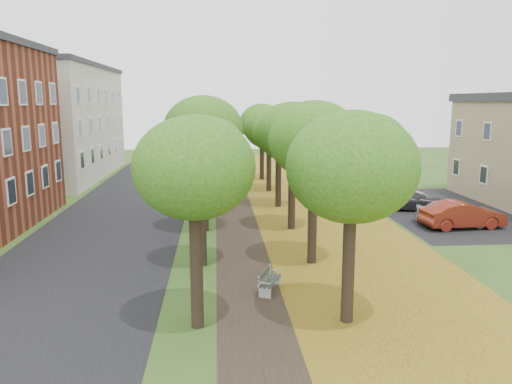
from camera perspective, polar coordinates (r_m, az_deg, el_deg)
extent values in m
plane|color=#2D4C19|center=(16.51, 1.24, -14.83)|extent=(120.00, 120.00, 0.00)
cube|color=black|center=(31.25, -15.48, -3.03)|extent=(8.00, 70.00, 0.01)
cube|color=black|center=(30.72, -1.59, -2.88)|extent=(3.20, 70.00, 0.01)
cube|color=olive|center=(31.37, 7.58, -2.69)|extent=(7.50, 70.00, 0.01)
cube|color=black|center=(35.05, 20.95, -1.92)|extent=(9.00, 16.00, 0.01)
cylinder|color=black|center=(15.73, -6.82, -8.59)|extent=(0.40, 0.40, 3.88)
ellipsoid|color=#215912|center=(15.00, -7.08, 3.06)|extent=(3.89, 3.89, 3.30)
cylinder|color=black|center=(21.49, -6.23, -3.41)|extent=(0.40, 0.40, 3.88)
ellipsoid|color=#215912|center=(20.96, -6.40, 5.13)|extent=(3.89, 3.89, 3.30)
cylinder|color=black|center=(27.35, -5.89, -0.43)|extent=(0.40, 0.40, 3.88)
ellipsoid|color=#215912|center=(26.94, -6.01, 6.27)|extent=(3.89, 3.89, 3.30)
cylinder|color=black|center=(33.27, -5.67, 1.49)|extent=(0.40, 0.40, 3.88)
ellipsoid|color=#215912|center=(32.93, -5.77, 7.00)|extent=(3.89, 3.89, 3.30)
cylinder|color=black|center=(39.20, -5.52, 2.83)|extent=(0.40, 0.40, 3.88)
ellipsoid|color=#215912|center=(38.92, -5.60, 7.51)|extent=(3.89, 3.89, 3.30)
cylinder|color=black|center=(45.16, -5.40, 3.82)|extent=(0.40, 0.40, 3.88)
ellipsoid|color=#215912|center=(44.91, -5.47, 7.88)|extent=(3.89, 3.89, 3.30)
cylinder|color=black|center=(16.25, 10.52, -8.07)|extent=(0.40, 0.40, 3.88)
ellipsoid|color=#215912|center=(15.55, 10.91, 3.21)|extent=(3.89, 3.89, 3.30)
cylinder|color=black|center=(21.87, 6.46, -3.17)|extent=(0.40, 0.40, 3.88)
ellipsoid|color=#215912|center=(21.36, 6.64, 5.22)|extent=(3.89, 3.89, 3.30)
cylinder|color=black|center=(27.66, 4.10, -0.29)|extent=(0.40, 0.40, 3.88)
ellipsoid|color=#215912|center=(27.25, 4.19, 6.35)|extent=(3.89, 3.89, 3.30)
cylinder|color=black|center=(33.52, 2.57, 1.59)|extent=(0.40, 0.40, 3.88)
ellipsoid|color=#215912|center=(33.18, 2.61, 7.07)|extent=(3.89, 3.89, 3.30)
cylinder|color=black|center=(39.42, 1.49, 2.91)|extent=(0.40, 0.40, 3.88)
ellipsoid|color=#215912|center=(39.13, 1.51, 7.57)|extent=(3.89, 3.89, 3.30)
cylinder|color=black|center=(45.34, 0.68, 3.89)|extent=(0.40, 0.40, 3.88)
ellipsoid|color=#215912|center=(45.10, 0.69, 7.93)|extent=(3.89, 3.89, 3.30)
cube|color=beige|center=(50.34, -22.65, 7.24)|extent=(10.00, 20.00, 10.00)
cube|color=#2D2D33|center=(50.40, -23.07, 13.14)|extent=(10.30, 20.30, 0.40)
cube|color=#26302A|center=(18.96, 1.66, -10.08)|extent=(0.99, 1.67, 0.04)
cube|color=#26302A|center=(18.94, 0.97, -9.32)|extent=(0.64, 1.53, 0.24)
cube|color=silver|center=(18.37, 1.02, -11.45)|extent=(0.44, 0.22, 0.41)
cube|color=silver|center=(19.71, 2.24, -9.92)|extent=(0.44, 0.22, 0.41)
cube|color=silver|center=(18.24, 1.03, -10.38)|extent=(0.40, 0.20, 0.04)
cube|color=silver|center=(19.58, 2.25, -8.91)|extent=(0.40, 0.20, 0.04)
imported|color=#B8B7BD|center=(30.92, 21.61, -2.20)|extent=(4.47, 2.97, 1.41)
imported|color=maroon|center=(30.26, 22.53, -2.42)|extent=(4.73, 2.02, 1.52)
imported|color=#2E2E33|center=(34.20, 17.02, -0.81)|extent=(5.06, 3.05, 1.37)
imported|color=white|center=(36.20, 15.76, -0.24)|extent=(4.93, 3.31, 1.26)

